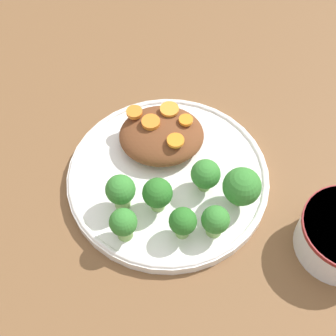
% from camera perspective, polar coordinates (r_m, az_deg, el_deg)
% --- Properties ---
extents(ground_plane, '(4.00, 4.00, 0.00)m').
position_cam_1_polar(ground_plane, '(0.62, 0.00, -1.52)').
color(ground_plane, brown).
extents(plate, '(0.26, 0.26, 0.02)m').
position_cam_1_polar(plate, '(0.61, 0.00, -1.04)').
color(plate, white).
rests_on(plate, ground_plane).
extents(stew_mound, '(0.10, 0.11, 0.04)m').
position_cam_1_polar(stew_mound, '(0.62, -0.79, 4.02)').
color(stew_mound, brown).
rests_on(stew_mound, plate).
extents(broccoli_floret_0, '(0.04, 0.04, 0.05)m').
position_cam_1_polar(broccoli_floret_0, '(0.56, -1.29, -3.19)').
color(broccoli_floret_0, '#7FA85B').
rests_on(broccoli_floret_0, plate).
extents(broccoli_floret_1, '(0.03, 0.03, 0.05)m').
position_cam_1_polar(broccoli_floret_1, '(0.55, 5.79, -6.44)').
color(broccoli_floret_1, '#759E51').
rests_on(broccoli_floret_1, plate).
extents(broccoli_floret_2, '(0.03, 0.03, 0.05)m').
position_cam_1_polar(broccoli_floret_2, '(0.54, -5.45, -6.78)').
color(broccoli_floret_2, '#759E51').
rests_on(broccoli_floret_2, plate).
extents(broccoli_floret_3, '(0.04, 0.04, 0.05)m').
position_cam_1_polar(broccoli_floret_3, '(0.58, 4.60, -0.83)').
color(broccoli_floret_3, '#7FA85B').
rests_on(broccoli_floret_3, plate).
extents(broccoli_floret_4, '(0.05, 0.05, 0.06)m').
position_cam_1_polar(broccoli_floret_4, '(0.56, 8.99, -2.29)').
color(broccoli_floret_4, '#759E51').
rests_on(broccoli_floret_4, plate).
extents(broccoli_floret_5, '(0.04, 0.04, 0.05)m').
position_cam_1_polar(broccoli_floret_5, '(0.56, -5.79, -2.84)').
color(broccoli_floret_5, '#7FA85B').
rests_on(broccoli_floret_5, plate).
extents(broccoli_floret_6, '(0.03, 0.03, 0.05)m').
position_cam_1_polar(broccoli_floret_6, '(0.54, 1.81, -6.64)').
color(broccoli_floret_6, '#759E51').
rests_on(broccoli_floret_6, plate).
extents(carrot_slice_0, '(0.03, 0.03, 0.00)m').
position_cam_1_polar(carrot_slice_0, '(0.62, 0.17, 7.18)').
color(carrot_slice_0, orange).
rests_on(carrot_slice_0, stew_mound).
extents(carrot_slice_1, '(0.02, 0.02, 0.01)m').
position_cam_1_polar(carrot_slice_1, '(0.61, -2.12, 5.61)').
color(carrot_slice_1, orange).
rests_on(carrot_slice_1, stew_mound).
extents(carrot_slice_2, '(0.02, 0.02, 0.00)m').
position_cam_1_polar(carrot_slice_2, '(0.59, 0.92, 3.36)').
color(carrot_slice_2, orange).
rests_on(carrot_slice_2, stew_mound).
extents(carrot_slice_3, '(0.02, 0.02, 0.01)m').
position_cam_1_polar(carrot_slice_3, '(0.62, -4.13, 6.80)').
color(carrot_slice_3, orange).
rests_on(carrot_slice_3, stew_mound).
extents(carrot_slice_4, '(0.02, 0.02, 0.00)m').
position_cam_1_polar(carrot_slice_4, '(0.61, 2.19, 5.86)').
color(carrot_slice_4, orange).
rests_on(carrot_slice_4, stew_mound).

